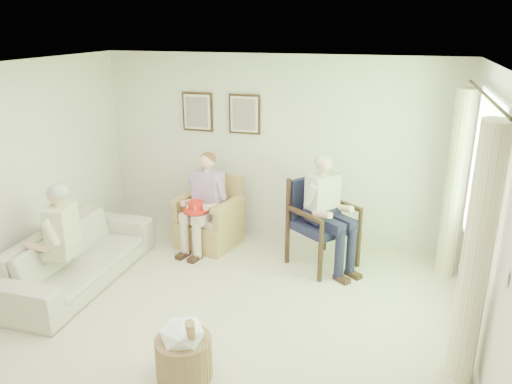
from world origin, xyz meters
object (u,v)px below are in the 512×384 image
person_dark (324,204)px  hatbox (184,349)px  sofa (78,256)px  red_hat (196,208)px  person_sofa (56,234)px  wicker_armchair (210,224)px  wood_armchair (325,218)px  person_wicker (205,196)px

person_dark → hatbox: person_dark is taller
sofa → red_hat: (1.08, 1.10, 0.34)m
person_sofa → wicker_armchair: bearing=135.4°
wicker_armchair → red_hat: 0.49m
person_dark → sofa: bearing=150.5°
wood_armchair → person_dark: size_ratio=0.77×
hatbox → sofa: bearing=147.0°
sofa → person_wicker: size_ratio=1.69×
wood_armchair → person_wicker: 1.63m
wood_armchair → hatbox: wood_armchair is taller
wood_armchair → person_wicker: bearing=129.1°
wicker_armchair → person_sofa: person_sofa is taller
wicker_armchair → person_wicker: size_ratio=0.74×
wood_armchair → red_hat: (-1.68, -0.24, 0.05)m
wood_armchair → hatbox: size_ratio=1.53×
person_sofa → wood_armchair: bearing=109.4°
sofa → person_sofa: size_ratio=1.72×
person_wicker → red_hat: bearing=-93.2°
person_wicker → hatbox: bearing=-59.7°
wicker_armchair → hatbox: size_ratio=1.33×
person_sofa → red_hat: size_ratio=3.91×
person_sofa → red_hat: 1.79m
wood_armchair → red_hat: bearing=135.8°
wicker_armchair → hatbox: (0.79, -2.69, -0.02)m
wicker_armchair → person_wicker: 0.47m
wood_armchair → red_hat: 1.70m
wicker_armchair → person_wicker: person_wicker is taller
person_sofa → sofa: bearing=168.5°
person_wicker → red_hat: size_ratio=3.97×
person_dark → hatbox: (-0.84, -2.41, -0.58)m
wood_armchair → person_sofa: (-2.77, -1.66, 0.13)m
wood_armchair → person_sofa: bearing=158.7°
person_sofa → person_wicker: bearing=133.3°
red_hat → hatbox: 2.53m
wood_armchair → hatbox: (-0.84, -2.59, -0.33)m
wood_armchair → person_dark: bearing=-142.2°
wicker_armchair → wood_armchair: bearing=9.9°
person_wicker → hatbox: size_ratio=1.80×
wicker_armchair → wood_armchair: (1.62, -0.09, 0.30)m
sofa → red_hat: size_ratio=6.72×
person_wicker → person_sofa: bearing=-112.0°
sofa → person_sofa: person_sofa is taller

